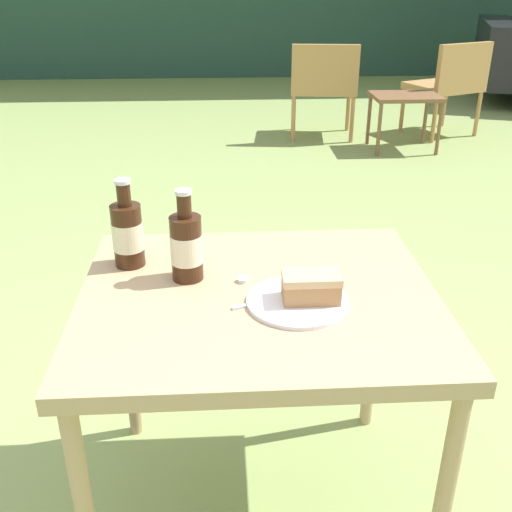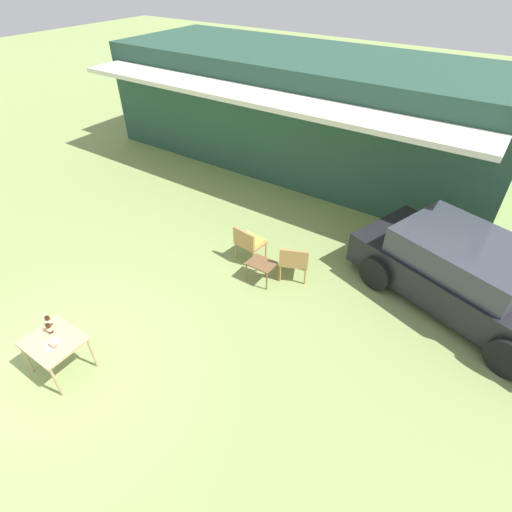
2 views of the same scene
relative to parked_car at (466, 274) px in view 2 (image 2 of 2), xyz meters
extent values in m
plane|color=#8CA35B|center=(-4.90, -5.27, -0.66)|extent=(60.00, 60.00, 0.00)
cube|color=#284C3D|center=(-5.77, 4.08, 0.90)|extent=(11.75, 4.08, 3.12)
cube|color=silver|center=(-5.77, 1.44, 1.89)|extent=(11.17, 1.20, 0.12)
cube|color=black|center=(0.05, -0.02, -0.15)|extent=(4.56, 3.08, 0.65)
cube|color=#383D47|center=(-0.15, 0.05, 0.43)|extent=(2.72, 2.34, 0.51)
cylinder|color=black|center=(0.99, -1.33, -0.31)|extent=(0.73, 0.41, 0.70)
cylinder|color=black|center=(-0.88, 1.30, -0.31)|extent=(0.73, 0.41, 0.70)
cylinder|color=black|center=(-1.48, -0.52, -0.31)|extent=(0.73, 0.41, 0.70)
cylinder|color=#B2844C|center=(-3.79, -0.97, -0.46)|extent=(0.04, 0.04, 0.40)
cylinder|color=#B2844C|center=(-4.29, -0.91, -0.46)|extent=(0.04, 0.04, 0.40)
cylinder|color=#B2844C|center=(-3.84, -1.39, -0.46)|extent=(0.04, 0.04, 0.40)
cylinder|color=#B2844C|center=(-4.34, -1.34, -0.46)|extent=(0.04, 0.04, 0.40)
cube|color=#B2844C|center=(-4.07, -1.15, -0.24)|extent=(0.62, 0.54, 0.06)
cube|color=#B2844C|center=(-4.09, -1.37, -0.03)|extent=(0.57, 0.11, 0.36)
cube|color=gold|center=(-4.07, -1.15, -0.18)|extent=(0.55, 0.46, 0.05)
cylinder|color=#B2844C|center=(-2.84, -0.86, -0.46)|extent=(0.04, 0.04, 0.40)
cylinder|color=#B2844C|center=(-3.30, -1.06, -0.46)|extent=(0.04, 0.04, 0.40)
cylinder|color=#B2844C|center=(-2.67, -1.25, -0.46)|extent=(0.04, 0.04, 0.40)
cylinder|color=#B2844C|center=(-3.13, -1.45, -0.46)|extent=(0.04, 0.04, 0.40)
cube|color=#B2844C|center=(-2.98, -1.15, -0.24)|extent=(0.71, 0.67, 0.06)
cube|color=#B2844C|center=(-2.90, -1.35, -0.03)|extent=(0.54, 0.27, 0.36)
cube|color=brown|center=(-3.46, -1.64, -0.22)|extent=(0.54, 0.41, 0.03)
cylinder|color=brown|center=(-3.71, -1.82, -0.45)|extent=(0.03, 0.03, 0.43)
cylinder|color=brown|center=(-3.22, -1.82, -0.45)|extent=(0.03, 0.03, 0.43)
cylinder|color=brown|center=(-3.71, -1.46, -0.45)|extent=(0.03, 0.03, 0.43)
cylinder|color=brown|center=(-3.22, -1.46, -0.45)|extent=(0.03, 0.03, 0.43)
cube|color=tan|center=(-4.90, -5.27, 0.01)|extent=(0.85, 0.73, 0.04)
cylinder|color=tan|center=(-5.28, -5.60, -0.33)|extent=(0.04, 0.04, 0.66)
cylinder|color=tan|center=(-4.51, -5.60, -0.33)|extent=(0.04, 0.04, 0.66)
cylinder|color=tan|center=(-5.28, -4.95, -0.33)|extent=(0.04, 0.04, 0.66)
cylinder|color=tan|center=(-4.51, -4.95, -0.33)|extent=(0.04, 0.04, 0.66)
cylinder|color=white|center=(-4.81, -5.32, 0.04)|extent=(0.24, 0.24, 0.01)
cube|color=#AD7A4C|center=(-4.78, -5.32, 0.07)|extent=(0.13, 0.08, 0.05)
cube|color=tan|center=(-4.78, -5.32, 0.10)|extent=(0.13, 0.08, 0.02)
cylinder|color=#381E0F|center=(-5.07, -5.18, 0.12)|extent=(0.08, 0.08, 0.16)
cylinder|color=#381E0F|center=(-5.07, -5.18, 0.23)|extent=(0.04, 0.04, 0.06)
cylinder|color=silver|center=(-5.07, -5.18, 0.26)|extent=(0.04, 0.04, 0.01)
cylinder|color=beige|center=(-5.07, -5.18, 0.12)|extent=(0.08, 0.08, 0.07)
cylinder|color=#381E0F|center=(-5.22, -5.10, 0.12)|extent=(0.08, 0.08, 0.16)
cylinder|color=#381E0F|center=(-5.22, -5.10, 0.23)|extent=(0.04, 0.04, 0.06)
cylinder|color=silver|center=(-5.22, -5.10, 0.26)|extent=(0.04, 0.04, 0.01)
cylinder|color=beige|center=(-5.22, -5.10, 0.12)|extent=(0.08, 0.08, 0.07)
cube|color=silver|center=(-4.89, -5.32, 0.04)|extent=(0.16, 0.06, 0.01)
cylinder|color=silver|center=(-4.93, -5.21, 0.04)|extent=(0.03, 0.03, 0.01)
camera|label=1|loc=(-4.98, -6.51, 0.74)|focal=42.00mm
camera|label=2|loc=(-0.06, -6.83, 4.81)|focal=28.00mm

